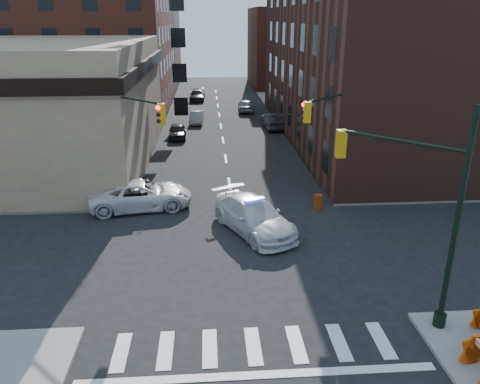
{
  "coord_description": "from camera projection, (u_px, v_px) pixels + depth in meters",
  "views": [
    {
      "loc": [
        -1.39,
        -19.93,
        10.63
      ],
      "look_at": [
        0.19,
        2.48,
        2.2
      ],
      "focal_mm": 35.0,
      "sensor_mm": 36.0,
      "label": 1
    }
  ],
  "objects": [
    {
      "name": "pickup",
      "position": [
        141.0,
        195.0,
        27.44
      ],
      "size": [
        6.33,
        3.67,
        1.66
      ],
      "primitive_type": "imported",
      "rotation": [
        0.0,
        0.0,
        1.73
      ],
      "color": "silver",
      "rests_on": "ground"
    },
    {
      "name": "signal_pole_se",
      "position": [
        426.0,
        204.0,
        16.06
      ],
      "size": [
        5.4,
        5.27,
        8.0
      ],
      "rotation": [
        0.0,
        0.0,
        2.36
      ],
      "color": "black",
      "rests_on": "sidewalk_se"
    },
    {
      "name": "commercial_row_ne",
      "position": [
        367.0,
        60.0,
        41.85
      ],
      "size": [
        14.0,
        34.0,
        14.0
      ],
      "primitive_type": "cube",
      "color": "#45251B",
      "rests_on": "ground"
    },
    {
      "name": "barrel_bank",
      "position": [
        178.0,
        200.0,
        27.6
      ],
      "size": [
        0.65,
        0.65,
        1.01
      ],
      "primitive_type": "cylinder",
      "rotation": [
        0.0,
        0.0,
        -0.16
      ],
      "color": "red",
      "rests_on": "ground"
    },
    {
      "name": "barrel_road",
      "position": [
        318.0,
        202.0,
        27.48
      ],
      "size": [
        0.57,
        0.57,
        0.89
      ],
      "primitive_type": "cylinder",
      "rotation": [
        0.0,
        0.0,
        0.16
      ],
      "color": "#F1520B",
      "rests_on": "ground"
    },
    {
      "name": "parked_car_enear",
      "position": [
        273.0,
        121.0,
        47.12
      ],
      "size": [
        1.95,
        4.81,
        1.55
      ],
      "primitive_type": "imported",
      "rotation": [
        0.0,
        0.0,
        3.21
      ],
      "color": "black",
      "rests_on": "ground"
    },
    {
      "name": "filler_ne",
      "position": [
        301.0,
        47.0,
        75.42
      ],
      "size": [
        16.0,
        16.0,
        12.0
      ],
      "primitive_type": "cube",
      "color": "maroon",
      "rests_on": "ground"
    },
    {
      "name": "sidewalk_nw",
      "position": [
        11.0,
        119.0,
        51.48
      ],
      "size": [
        34.0,
        54.5,
        0.15
      ],
      "primitive_type": "cube",
      "color": "gray",
      "rests_on": "ground"
    },
    {
      "name": "parked_car_wfar",
      "position": [
        197.0,
        117.0,
        49.55
      ],
      "size": [
        1.59,
        3.97,
        1.28
      ],
      "primitive_type": "imported",
      "rotation": [
        0.0,
        0.0,
        -0.06
      ],
      "color": "gray",
      "rests_on": "ground"
    },
    {
      "name": "sidewalk_ne",
      "position": [
        416.0,
        113.0,
        54.52
      ],
      "size": [
        34.0,
        54.5,
        0.15
      ],
      "primitive_type": "cube",
      "color": "gray",
      "rests_on": "ground"
    },
    {
      "name": "parked_car_wnear",
      "position": [
        177.0,
        131.0,
        43.46
      ],
      "size": [
        1.69,
        3.94,
        1.33
      ],
      "primitive_type": "imported",
      "rotation": [
        0.0,
        0.0,
        0.03
      ],
      "color": "black",
      "rests_on": "ground"
    },
    {
      "name": "tree_ne_near",
      "position": [
        297.0,
        94.0,
        45.99
      ],
      "size": [
        3.0,
        3.0,
        4.85
      ],
      "color": "black",
      "rests_on": "sidewalk_ne"
    },
    {
      "name": "signal_pole_ne",
      "position": [
        336.0,
        136.0,
        26.3
      ],
      "size": [
        3.67,
        3.58,
        8.0
      ],
      "rotation": [
        0.0,
        0.0,
        -2.36
      ],
      "color": "black",
      "rests_on": "sidewalk_ne"
    },
    {
      "name": "filler_nw",
      "position": [
        116.0,
        34.0,
        76.48
      ],
      "size": [
        20.0,
        18.0,
        16.0
      ],
      "primitive_type": "cube",
      "color": "#51463C",
      "rests_on": "ground"
    },
    {
      "name": "barricade_nw_b",
      "position": [
        84.0,
        188.0,
        29.08
      ],
      "size": [
        1.4,
        0.87,
        0.98
      ],
      "primitive_type": null,
      "rotation": [
        0.0,
        0.0,
        -0.17
      ],
      "color": "red",
      "rests_on": "sidewalk_nw"
    },
    {
      "name": "pedestrian_b",
      "position": [
        64.0,
        190.0,
        27.7
      ],
      "size": [
        0.99,
        0.84,
        1.77
      ],
      "primitive_type": "imported",
      "rotation": [
        0.0,
        0.0,
        0.22
      ],
      "color": "black",
      "rests_on": "sidewalk_nw"
    },
    {
      "name": "pedestrian_a",
      "position": [
        111.0,
        185.0,
        28.19
      ],
      "size": [
        0.75,
        0.51,
        1.99
      ],
      "primitive_type": "imported",
      "rotation": [
        0.0,
        0.0,
        0.05
      ],
      "color": "black",
      "rests_on": "sidewalk_nw"
    },
    {
      "name": "tree_ne_far",
      "position": [
        284.0,
        83.0,
        53.46
      ],
      "size": [
        3.0,
        3.0,
        4.85
      ],
      "color": "black",
      "rests_on": "sidewalk_ne"
    },
    {
      "name": "apartment_block",
      "position": [
        57.0,
        4.0,
        54.36
      ],
      "size": [
        25.0,
        25.0,
        24.0
      ],
      "primitive_type": "cube",
      "color": "maroon",
      "rests_on": "ground"
    },
    {
      "name": "police_car",
      "position": [
        254.0,
        216.0,
        24.44
      ],
      "size": [
        4.73,
        6.39,
        1.72
      ],
      "primitive_type": "imported",
      "rotation": [
        0.0,
        0.0,
        0.45
      ],
      "color": "silver",
      "rests_on": "ground"
    },
    {
      "name": "ground",
      "position": [
        240.0,
        253.0,
        22.44
      ],
      "size": [
        140.0,
        140.0,
        0.0
      ],
      "primitive_type": "plane",
      "color": "black",
      "rests_on": "ground"
    },
    {
      "name": "signal_pole_nw",
      "position": [
        126.0,
        140.0,
        25.51
      ],
      "size": [
        3.58,
        3.67,
        8.0
      ],
      "rotation": [
        0.0,
        0.0,
        -0.79
      ],
      "color": "black",
      "rests_on": "sidewalk_nw"
    },
    {
      "name": "parked_car_efar",
      "position": [
        246.0,
        105.0,
        55.74
      ],
      "size": [
        1.93,
        4.43,
        1.49
      ],
      "primitive_type": "imported",
      "rotation": [
        0.0,
        0.0,
        3.1
      ],
      "color": "gray",
      "rests_on": "ground"
    },
    {
      "name": "barricade_nw_a",
      "position": [
        112.0,
        201.0,
        27.07
      ],
      "size": [
        1.41,
        0.83,
        1.0
      ],
      "primitive_type": null,
      "rotation": [
        0.0,
        0.0,
        -0.13
      ],
      "color": "#C43309",
      "rests_on": "sidewalk_nw"
    },
    {
      "name": "pedestrian_c",
      "position": [
        17.0,
        188.0,
        28.27
      ],
      "size": [
        1.01,
        0.64,
        1.6
      ],
      "primitive_type": "imported",
      "rotation": [
        0.0,
        0.0,
        0.29
      ],
      "color": "black",
      "rests_on": "sidewalk_nw"
    },
    {
      "name": "parked_car_wdeep",
      "position": [
        197.0,
        95.0,
        63.05
      ],
      "size": [
        2.12,
        4.88,
        1.4
      ],
      "primitive_type": "imported",
      "rotation": [
        0.0,
        0.0,
        -0.04
      ],
      "color": "black",
      "rests_on": "ground"
    }
  ]
}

